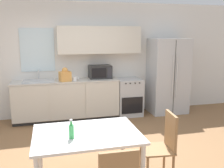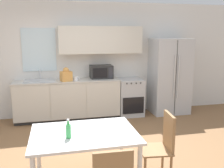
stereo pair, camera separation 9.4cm
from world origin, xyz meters
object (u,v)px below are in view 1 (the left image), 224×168
microwave (100,72)px  dining_chair_side (164,142)px  dining_table (87,140)px  drink_bottle (71,131)px  refrigerator (168,76)px  coffee_mug (75,79)px  oven_range (128,97)px

microwave → dining_chair_side: (0.27, -2.91, -0.54)m
dining_table → drink_bottle: (-0.20, -0.12, 0.18)m
refrigerator → coffee_mug: 2.32m
coffee_mug → drink_bottle: coffee_mug is taller
coffee_mug → refrigerator: bearing=2.1°
coffee_mug → dining_table: 2.67m
oven_range → refrigerator: refrigerator is taller
refrigerator → dining_table: (-2.46, -2.74, -0.27)m
coffee_mug → dining_chair_side: (0.88, -2.70, -0.43)m
microwave → drink_bottle: microwave is taller
refrigerator → coffee_mug: bearing=-177.9°
refrigerator → coffee_mug: refrigerator is taller
refrigerator → dining_chair_side: bearing=-117.2°
refrigerator → dining_table: refrigerator is taller
microwave → dining_table: microwave is taller
microwave → drink_bottle: (-0.95, -2.98, -0.24)m
drink_bottle → coffee_mug: bearing=83.1°
coffee_mug → dining_table: bearing=-93.0°
coffee_mug → dining_table: (-0.14, -2.65, -0.31)m
dining_chair_side → coffee_mug: bearing=24.6°
oven_range → dining_chair_side: 2.85m
oven_range → drink_bottle: drink_bottle is taller
drink_bottle → refrigerator: bearing=47.1°
coffee_mug → dining_table: coffee_mug is taller
oven_range → refrigerator: bearing=-1.6°
microwave → drink_bottle: size_ratio=2.25×
microwave → drink_bottle: bearing=-107.7°
microwave → coffee_mug: microwave is taller
refrigerator → dining_chair_side: (-1.43, -2.79, -0.39)m
oven_range → coffee_mug: coffee_mug is taller
refrigerator → dining_chair_side: refrigerator is taller
dining_table → coffee_mug: bearing=87.0°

